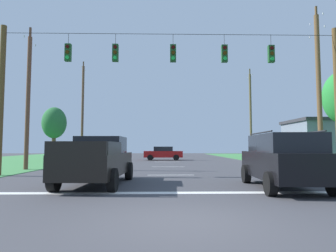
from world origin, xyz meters
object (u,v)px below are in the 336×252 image
at_px(pickup_truck, 98,160).
at_px(distant_car_oncoming, 163,153).
at_px(overhead_signal_span, 171,90).
at_px(utility_pole_far_left, 83,111).
at_px(utility_pole_far_right, 251,115).
at_px(utility_pole_mid_right, 319,87).
at_px(tree_roadside_right, 54,123).
at_px(suv_black, 283,159).
at_px(utility_pole_mid_left, 28,100).
at_px(distant_car_crossing_white, 260,154).

bearing_deg(pickup_truck, distant_car_oncoming, 82.51).
height_order(overhead_signal_span, utility_pole_far_left, utility_pole_far_left).
bearing_deg(pickup_truck, utility_pole_far_right, 59.56).
distance_m(utility_pole_mid_right, utility_pole_far_left, 24.40).
bearing_deg(tree_roadside_right, utility_pole_far_right, 10.72).
xyz_separation_m(suv_black, utility_pole_mid_left, (-13.41, 8.85, 3.61)).
bearing_deg(utility_pole_mid_left, utility_pole_far_right, 37.45).
bearing_deg(pickup_truck, utility_pole_mid_right, 28.08).
relative_size(suv_black, tree_roadside_right, 0.87).
height_order(overhead_signal_span, distant_car_oncoming, overhead_signal_span).
xyz_separation_m(utility_pole_mid_right, utility_pole_far_left, (-19.60, 14.53, 0.12)).
bearing_deg(overhead_signal_span, suv_black, -51.22).
height_order(pickup_truck, utility_pole_far_left, utility_pole_far_left).
xyz_separation_m(utility_pole_mid_left, tree_roadside_right, (-2.24, 10.88, -0.73)).
height_order(suv_black, distant_car_oncoming, suv_black).
bearing_deg(utility_pole_far_right, suv_black, -104.56).
bearing_deg(utility_pole_far_right, tree_roadside_right, -169.28).
xyz_separation_m(overhead_signal_span, distant_car_oncoming, (-0.34, 17.34, -3.81)).
xyz_separation_m(pickup_truck, utility_pole_mid_right, (13.04, 6.96, 4.51)).
height_order(suv_black, tree_roadside_right, tree_roadside_right).
relative_size(utility_pole_mid_right, utility_pole_far_right, 1.01).
distance_m(pickup_truck, utility_pole_far_left, 22.94).
distance_m(distant_car_crossing_white, utility_pole_far_left, 20.17).
height_order(pickup_truck, utility_pole_mid_right, utility_pole_mid_right).
height_order(distant_car_crossing_white, utility_pole_mid_left, utility_pole_mid_left).
height_order(overhead_signal_span, utility_pole_mid_left, utility_pole_mid_left).
relative_size(overhead_signal_span, utility_pole_far_right, 1.69).
height_order(distant_car_crossing_white, utility_pole_far_left, utility_pole_far_left).
xyz_separation_m(suv_black, distant_car_oncoming, (-4.29, 22.26, -0.27)).
height_order(suv_black, utility_pole_far_right, utility_pole_far_right).
xyz_separation_m(distant_car_oncoming, utility_pole_mid_right, (10.29, -13.96, 4.68)).
bearing_deg(utility_pole_mid_right, utility_pole_far_left, 143.45).
distance_m(suv_black, utility_pole_mid_right, 11.15).
distance_m(pickup_truck, distant_car_crossing_white, 21.89).
height_order(utility_pole_far_right, utility_pole_far_left, utility_pole_far_left).
relative_size(overhead_signal_span, utility_pole_mid_left, 1.92).
xyz_separation_m(overhead_signal_span, utility_pole_far_left, (-9.65, 17.92, 1.00)).
xyz_separation_m(suv_black, utility_pole_mid_right, (6.00, 8.30, 4.41)).
relative_size(pickup_truck, distant_car_crossing_white, 1.24).
height_order(overhead_signal_span, tree_roadside_right, overhead_signal_span).
bearing_deg(utility_pole_far_left, pickup_truck, -73.03).
height_order(suv_black, utility_pole_mid_right, utility_pole_mid_right).
distance_m(overhead_signal_span, utility_pole_mid_left, 10.25).
bearing_deg(distant_car_oncoming, utility_pole_mid_left, -124.23).
bearing_deg(distant_car_oncoming, pickup_truck, -97.49).
distance_m(suv_black, utility_pole_mid_left, 16.47).
distance_m(distant_car_crossing_white, utility_pole_far_right, 6.56).
distance_m(utility_pole_far_right, tree_roadside_right, 22.28).
distance_m(suv_black, tree_roadside_right, 25.35).
xyz_separation_m(suv_black, distant_car_crossing_white, (5.65, 19.18, -0.27)).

